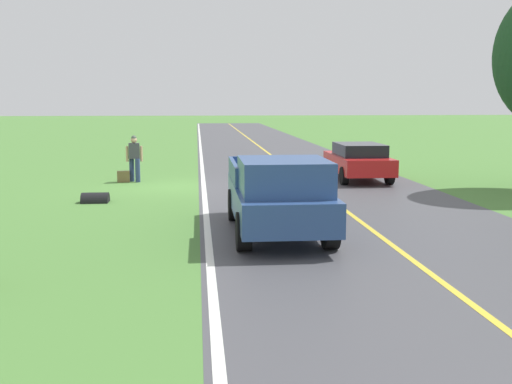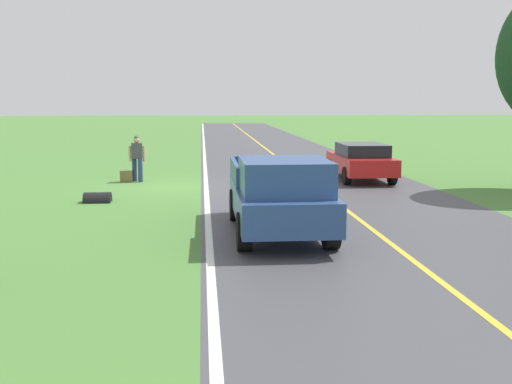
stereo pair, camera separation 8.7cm
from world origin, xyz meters
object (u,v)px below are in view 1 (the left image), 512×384
(hitchhiker_walking, at_px, (134,156))
(suitcase_carried, at_px, (123,177))
(pickup_truck_passing, at_px, (279,193))
(sedan_near_oncoming, at_px, (358,160))

(hitchhiker_walking, xyz_separation_m, suitcase_carried, (0.41, 0.11, -0.77))
(pickup_truck_passing, bearing_deg, hitchhiker_walking, -66.80)
(hitchhiker_walking, distance_m, suitcase_carried, 0.88)
(suitcase_carried, height_order, pickup_truck_passing, pickup_truck_passing)
(suitcase_carried, bearing_deg, sedan_near_oncoming, 84.56)
(suitcase_carried, bearing_deg, pickup_truck_passing, 20.83)
(pickup_truck_passing, distance_m, sedan_near_oncoming, 10.47)
(pickup_truck_passing, xyz_separation_m, sedan_near_oncoming, (-4.35, -9.52, -0.21))
(hitchhiker_walking, relative_size, sedan_near_oncoming, 0.40)
(hitchhiker_walking, xyz_separation_m, pickup_truck_passing, (-4.18, 9.76, -0.01))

